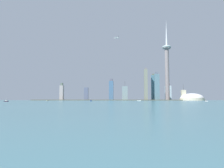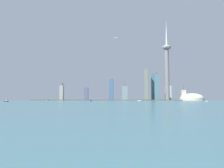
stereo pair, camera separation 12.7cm
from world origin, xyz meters
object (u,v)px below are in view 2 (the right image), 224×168
at_px(boat_3, 139,100).
at_px(skyscraper_3, 62,92).
at_px(stadium_dome, 192,98).
at_px(skyscraper_5, 154,87).
at_px(skyscraper_9, 183,95).
at_px(observation_tower, 167,64).
at_px(airplane, 117,38).
at_px(skyscraper_8, 156,93).
at_px(boat_1, 206,101).
at_px(skyscraper_6, 86,94).
at_px(boat_4, 6,101).
at_px(boat_2, 47,100).
at_px(skyscraper_7, 146,85).
at_px(boat_0, 91,101).
at_px(skyscraper_0, 157,87).
at_px(skyscraper_2, 125,93).
at_px(skyscraper_1, 168,93).
at_px(skyscraper_4, 111,90).

bearing_deg(boat_3, skyscraper_3, -38.32).
distance_m(stadium_dome, skyscraper_3, 564.32).
xyz_separation_m(skyscraper_5, skyscraper_9, (120.85, -31.54, -35.02)).
height_order(observation_tower, boat_3, observation_tower).
relative_size(skyscraper_3, airplane, 3.44).
distance_m(skyscraper_8, boat_1, 372.76).
bearing_deg(stadium_dome, skyscraper_9, 160.52).
distance_m(skyscraper_5, skyscraper_6, 308.07).
bearing_deg(skyscraper_9, boat_4, -145.22).
bearing_deg(boat_2, skyscraper_9, -72.72).
xyz_separation_m(skyscraper_9, boat_4, (-551.84, -383.19, -20.97)).
bearing_deg(skyscraper_6, skyscraper_7, -9.16).
distance_m(boat_0, boat_2, 193.93).
xyz_separation_m(stadium_dome, skyscraper_5, (-151.89, 42.51, 48.06)).
distance_m(stadium_dome, boat_2, 577.92).
height_order(stadium_dome, boat_1, stadium_dome).
bearing_deg(skyscraper_6, skyscraper_0, -6.74).
xyz_separation_m(skyscraper_0, skyscraper_3, (-420.83, 5.66, -23.04)).
bearing_deg(boat_0, skyscraper_8, -48.45).
bearing_deg(boat_3, skyscraper_5, -112.59).
bearing_deg(skyscraper_6, observation_tower, -1.60).
xyz_separation_m(skyscraper_6, skyscraper_9, (427.63, -33.05, -6.89)).
height_order(skyscraper_2, skyscraper_7, skyscraper_7).
xyz_separation_m(boat_3, airplane, (-81.04, 127.58, 250.24)).
bearing_deg(skyscraper_3, boat_3, -33.26).
bearing_deg(skyscraper_8, skyscraper_1, 25.50).
bearing_deg(boat_0, stadium_dome, -67.34).
bearing_deg(skyscraper_4, stadium_dome, -5.71).
xyz_separation_m(boat_0, boat_4, (-209.99, -72.14, -0.28)).
height_order(observation_tower, skyscraper_9, observation_tower).
bearing_deg(skyscraper_5, skyscraper_7, -132.82).
xyz_separation_m(observation_tower, boat_2, (-447.49, -237.13, -161.23)).
height_order(skyscraper_1, skyscraper_6, skyscraper_1).
xyz_separation_m(boat_2, airplane, (229.51, 124.73, 250.55)).
bearing_deg(boat_2, skyscraper_5, -63.23).
height_order(skyscraper_7, airplane, airplane).
distance_m(skyscraper_2, airplane, 252.27).
xyz_separation_m(boat_1, boat_3, (-183.38, 81.89, 0.46)).
bearing_deg(skyscraper_8, skyscraper_0, -94.41).
relative_size(boat_4, airplane, 0.50).
xyz_separation_m(boat_0, airplane, (61.47, 221.53, 250.24)).
xyz_separation_m(stadium_dome, boat_2, (-540.93, -203.27, -7.96)).
distance_m(skyscraper_6, skyscraper_7, 274.31).
bearing_deg(skyscraper_3, skyscraper_8, 7.99).
relative_size(observation_tower, skyscraper_6, 6.18).
distance_m(skyscraper_0, skyscraper_8, 70.43).
relative_size(skyscraper_3, boat_4, 6.88).
height_order(skyscraper_3, skyscraper_8, skyscraper_3).
bearing_deg(boat_0, skyscraper_1, -52.50).
bearing_deg(skyscraper_4, boat_2, -129.93).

